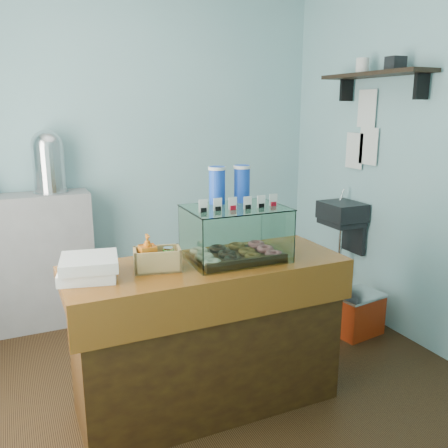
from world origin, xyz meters
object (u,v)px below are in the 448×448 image
counter (208,334)px  display_case (234,228)px  coffee_urn (48,160)px  red_cooler (357,313)px

counter → display_case: (0.19, 0.04, 0.62)m
display_case → counter: bearing=-166.8°
counter → coffee_urn: coffee_urn is taller
counter → coffee_urn: size_ratio=3.24×
counter → display_case: bearing=11.8°
counter → red_cooler: (1.43, 0.37, -0.29)m
display_case → red_cooler: size_ratio=1.37×
coffee_urn → counter: bearing=-66.8°
display_case → coffee_urn: 1.80m
counter → display_case: display_case is taller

